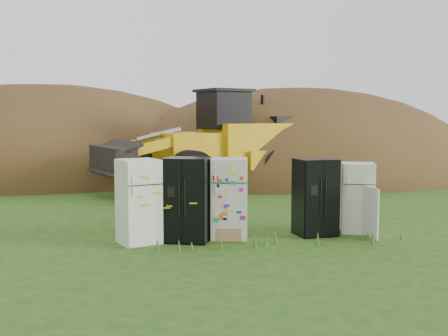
# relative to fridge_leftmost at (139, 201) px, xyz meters

# --- Properties ---
(ground) EXTENTS (120.00, 120.00, 0.00)m
(ground) POSITION_rel_fridge_leftmost_xyz_m (2.46, -0.03, -0.86)
(ground) COLOR #1B4C14
(ground) RESTS_ON ground
(fridge_leftmost) EXTENTS (0.94, 0.92, 1.73)m
(fridge_leftmost) POSITION_rel_fridge_leftmost_xyz_m (0.00, 0.00, 0.00)
(fridge_leftmost) COLOR white
(fridge_leftmost) RESTS_ON ground
(fridge_black_side) EXTENTS (1.12, 1.02, 1.75)m
(fridge_black_side) POSITION_rel_fridge_leftmost_xyz_m (0.99, -0.04, 0.01)
(fridge_black_side) COLOR black
(fridge_black_side) RESTS_ON ground
(fridge_sticker) EXTENTS (0.92, 0.88, 1.72)m
(fridge_sticker) POSITION_rel_fridge_leftmost_xyz_m (1.91, 0.01, -0.01)
(fridge_sticker) COLOR silver
(fridge_sticker) RESTS_ON ground
(fridge_black_right) EXTENTS (0.87, 0.74, 1.68)m
(fridge_black_right) POSITION_rel_fridge_leftmost_xyz_m (3.83, -0.07, -0.03)
(fridge_black_right) COLOR black
(fridge_black_right) RESTS_ON ground
(fridge_open_door) EXTENTS (0.90, 0.87, 1.56)m
(fridge_open_door) POSITION_rel_fridge_leftmost_xyz_m (4.86, -0.00, -0.08)
(fridge_open_door) COLOR white
(fridge_open_door) RESTS_ON ground
(wheel_loader) EXTENTS (7.83, 5.01, 3.52)m
(wheel_loader) POSITION_rel_fridge_leftmost_xyz_m (2.69, 7.28, 0.90)
(wheel_loader) COLOR gold
(wheel_loader) RESTS_ON ground
(dirt_mound_right) EXTENTS (16.44, 12.06, 7.65)m
(dirt_mound_right) POSITION_rel_fridge_leftmost_xyz_m (7.81, 11.67, -0.86)
(dirt_mound_right) COLOR #422E15
(dirt_mound_right) RESTS_ON ground
(dirt_mound_left) EXTENTS (18.32, 13.74, 7.99)m
(dirt_mound_left) POSITION_rel_fridge_leftmost_xyz_m (-3.06, 14.61, -0.86)
(dirt_mound_left) COLOR #422E15
(dirt_mound_left) RESTS_ON ground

